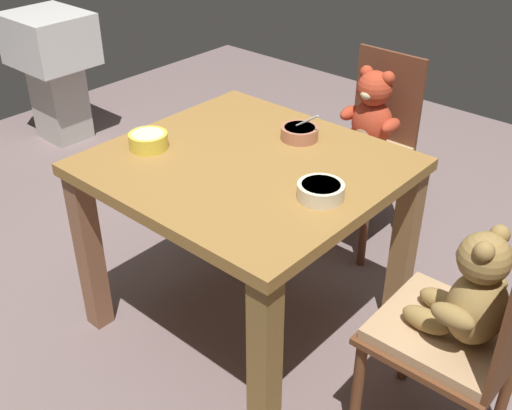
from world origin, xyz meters
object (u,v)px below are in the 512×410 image
Objects in this scene: teddy_chair_far_center at (368,132)px; sink_basin at (53,58)px; dining_table at (247,193)px; porridge_bowl_cream_near_right at (321,191)px; porridge_bowl_terracotta_far_center at (300,133)px; teddy_chair_near_right at (466,316)px; porridge_bowl_yellow_near_left at (148,140)px.

teddy_chair_far_center reaches higher than sink_basin.
porridge_bowl_cream_near_right is (0.34, -0.03, 0.15)m from dining_table.
teddy_chair_far_center is 0.60m from porridge_bowl_terracotta_far_center.
teddy_chair_far_center is 5.86× the size of porridge_bowl_terracotta_far_center.
dining_table is 2.11m from sink_basin.
dining_table is 1.12× the size of teddy_chair_far_center.
teddy_chair_far_center is (-0.01, 0.83, -0.05)m from dining_table.
teddy_chair_near_right reaches higher than sink_basin.
sink_basin reaches higher than porridge_bowl_cream_near_right.
dining_table is at bearing 25.35° from porridge_bowl_yellow_near_left.
dining_table is 6.57× the size of porridge_bowl_terracotta_far_center.
porridge_bowl_cream_near_right is at bearing -0.21° from teddy_chair_near_right.
teddy_chair_near_right is 1.22m from teddy_chair_far_center.
teddy_chair_far_center reaches higher than porridge_bowl_cream_near_right.
dining_table is at bearing -2.57° from teddy_chair_near_right.
porridge_bowl_terracotta_far_center is at bearing -19.98° from teddy_chair_near_right.
sink_basin is at bearing -80.66° from teddy_chair_far_center.
porridge_bowl_cream_near_right is 0.69m from porridge_bowl_yellow_near_left.
teddy_chair_near_right is 6.16× the size of porridge_bowl_cream_near_right.
porridge_bowl_yellow_near_left is (-0.36, -0.42, 0.00)m from porridge_bowl_terracotta_far_center.
dining_table is 7.02× the size of porridge_bowl_yellow_near_left.
dining_table is at bearing 174.86° from porridge_bowl_cream_near_right.
sink_basin is (-2.39, 0.54, -0.24)m from porridge_bowl_cream_near_right.
porridge_bowl_yellow_near_left is 0.18× the size of sink_basin.
teddy_chair_far_center is (-0.87, 0.85, 0.00)m from teddy_chair_near_right.
teddy_chair_near_right is at bearing -18.96° from porridge_bowl_terracotta_far_center.
teddy_chair_far_center is at bearing 90.77° from dining_table.
teddy_chair_near_right reaches higher than porridge_bowl_cream_near_right.
teddy_chair_near_right reaches higher than dining_table.
sink_basin is at bearing 158.73° from porridge_bowl_yellow_near_left.
teddy_chair_far_center is at bearing 93.89° from porridge_bowl_terracotta_far_center.
porridge_bowl_cream_near_right is at bearing 22.80° from teddy_chair_far_center.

